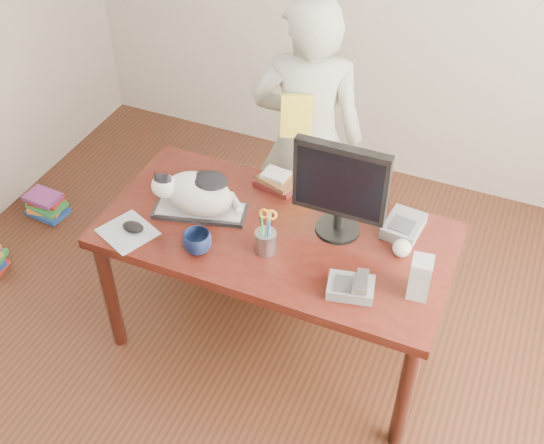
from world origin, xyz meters
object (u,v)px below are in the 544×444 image
at_px(mouse, 133,227).
at_px(baseball, 402,248).
at_px(coffee_mug, 197,242).
at_px(speaker, 420,277).
at_px(monitor, 340,186).
at_px(pen_cup, 266,239).
at_px(book_pile_b, 46,205).
at_px(cat, 196,192).
at_px(desk, 283,244).
at_px(keyboard, 200,211).
at_px(book_stack, 278,181).
at_px(phone, 352,287).
at_px(calculator, 404,226).
at_px(person, 308,140).

distance_m(mouse, baseball, 1.20).
distance_m(coffee_mug, speaker, 0.96).
distance_m(monitor, pen_cup, 0.39).
xyz_separation_m(baseball, book_pile_b, (-2.28, 0.27, -0.72)).
bearing_deg(cat, book_pile_b, 150.01).
bearing_deg(desk, keyboard, -165.78).
bearing_deg(book_pile_b, book_stack, -1.45).
bearing_deg(pen_cup, speaker, 0.94).
bearing_deg(phone, cat, 154.65).
xyz_separation_m(pen_cup, calculator, (0.52, 0.36, -0.04)).
height_order(calculator, book_pile_b, calculator).
bearing_deg(book_pile_b, pen_cup, -15.57).
bearing_deg(monitor, book_stack, 150.75).
bearing_deg(desk, monitor, 5.39).
height_order(cat, book_pile_b, cat).
bearing_deg(baseball, phone, -114.11).
xyz_separation_m(keyboard, monitor, (0.63, 0.12, 0.25)).
height_order(keyboard, baseball, baseball).
height_order(cat, baseball, cat).
height_order(cat, calculator, cat).
distance_m(desk, calculator, 0.58).
relative_size(cat, calculator, 1.90).
height_order(book_stack, person, person).
xyz_separation_m(coffee_mug, person, (0.17, 0.91, 0.00)).
height_order(cat, speaker, cat).
relative_size(monitor, coffee_mug, 3.73).
bearing_deg(person, pen_cup, 80.54).
xyz_separation_m(keyboard, pen_cup, (0.38, -0.11, 0.05)).
distance_m(keyboard, cat, 0.11).
distance_m(book_stack, book_pile_b, 1.75).
distance_m(desk, cat, 0.49).
distance_m(phone, calculator, 0.46).
bearing_deg(pen_cup, mouse, -168.90).
height_order(speaker, book_pile_b, speaker).
height_order(desk, book_pile_b, desk).
relative_size(speaker, book_pile_b, 0.73).
bearing_deg(book_pile_b, person, 10.94).
relative_size(desk, coffee_mug, 12.61).
relative_size(keyboard, baseball, 5.64).
bearing_deg(mouse, phone, 25.40).
xyz_separation_m(speaker, book_pile_b, (-2.40, 0.47, -0.77)).
relative_size(speaker, person, 0.12).
bearing_deg(book_stack, phone, -30.20).
bearing_deg(phone, baseball, 53.83).
relative_size(monitor, phone, 2.20).
xyz_separation_m(monitor, baseball, (0.31, -0.03, -0.23)).
xyz_separation_m(desk, phone, (0.43, -0.30, 0.18)).
distance_m(person, book_pile_b, 1.80).
bearing_deg(pen_cup, monitor, 43.29).
distance_m(speaker, person, 1.11).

